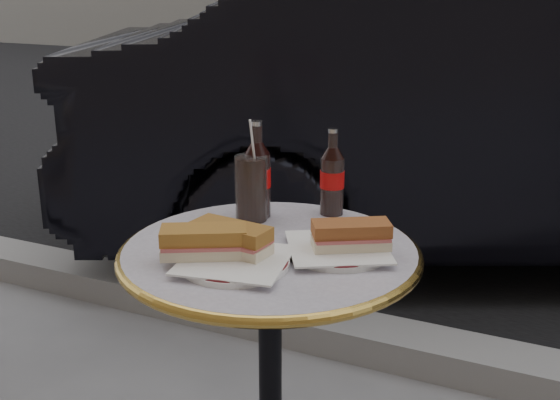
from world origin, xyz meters
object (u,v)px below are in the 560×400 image
at_px(plate_left, 235,263).
at_px(parked_car, 537,106).
at_px(plate_right, 338,251).
at_px(cola_bottle_right, 332,172).
at_px(cola_bottle_left, 257,169).
at_px(cola_glass, 251,188).

relative_size(plate_left, parked_car, 0.05).
bearing_deg(plate_left, parked_car, 82.13).
xyz_separation_m(plate_right, cola_bottle_right, (-0.10, 0.22, 0.10)).
bearing_deg(cola_bottle_left, cola_bottle_right, 30.10).
relative_size(cola_glass, parked_car, 0.04).
relative_size(plate_left, cola_bottle_left, 0.94).
height_order(plate_right, cola_bottle_right, cola_bottle_right).
bearing_deg(cola_glass, parked_car, 78.66).
xyz_separation_m(plate_left, parked_car, (0.32, 2.31, -0.05)).
relative_size(cola_bottle_right, cola_glass, 1.35).
height_order(cola_bottle_left, cola_bottle_right, cola_bottle_left).
relative_size(plate_left, cola_bottle_right, 1.03).
bearing_deg(cola_bottle_right, parked_car, 82.28).
distance_m(plate_left, cola_bottle_right, 0.38).
bearing_deg(plate_right, cola_glass, 156.94).
height_order(cola_glass, parked_car, parked_car).
height_order(plate_right, parked_car, parked_car).
relative_size(cola_bottle_left, cola_bottle_right, 1.10).
bearing_deg(cola_bottle_left, cola_glass, -91.26).
relative_size(plate_right, cola_bottle_right, 1.01).
bearing_deg(plate_right, plate_left, -136.97).
bearing_deg(plate_left, cola_glass, 110.55).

